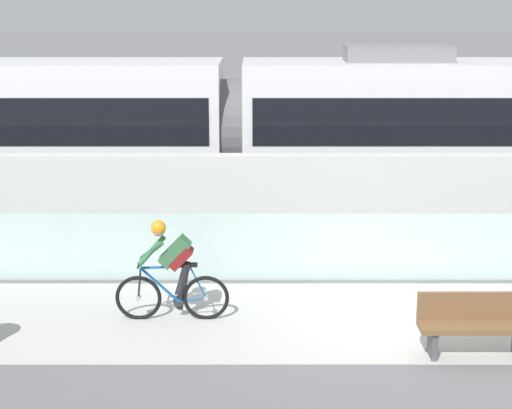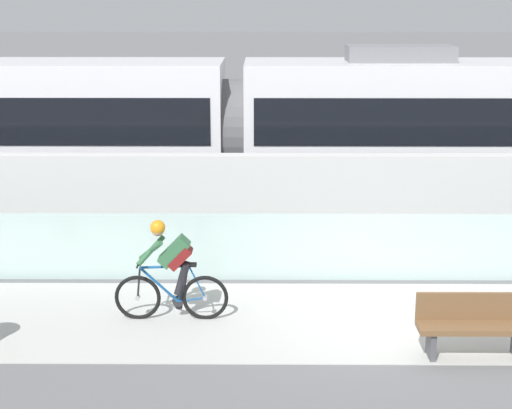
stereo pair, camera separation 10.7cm
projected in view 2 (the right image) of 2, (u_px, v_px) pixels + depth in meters
The scene contains 9 objects.
ground_plane at pixel (392, 320), 12.69m from camera, with size 200.00×200.00×0.00m, color slate.
bike_path_deck at pixel (392, 320), 12.69m from camera, with size 32.00×3.20×0.01m, color beige.
glass_parapet at pixel (377, 247), 14.33m from camera, with size 32.00×0.05×1.21m, color #ADC6C1.
concrete_barrier_wall at pixel (366, 203), 15.98m from camera, with size 32.00×0.36×1.91m, color silver.
tram_rail_near at pixel (351, 216), 18.63m from camera, with size 32.00×0.08×0.01m, color #595654.
tram_rail_far at pixel (345, 201), 20.01m from camera, with size 32.00×0.08×0.01m, color #595654.
tram at pixel (233, 129), 18.87m from camera, with size 22.56×2.54×3.81m.
cyclist_on_bike at pixel (171, 272), 12.52m from camera, with size 1.77×0.58×1.61m.
bench at pixel (474, 324), 11.32m from camera, with size 1.60×0.45×0.89m.
Camera 2 is at (-2.03, -11.85, 4.93)m, focal length 57.09 mm.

